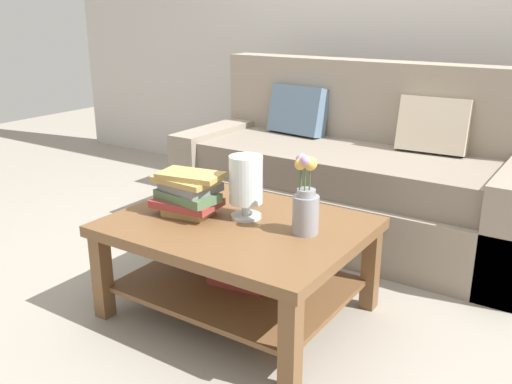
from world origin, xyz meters
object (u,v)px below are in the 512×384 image
Objects in this scene: book_stack_main at (188,193)px; coffee_table at (238,247)px; couch at (353,178)px; glass_hurricane_vase at (246,182)px; flower_pitcher at (306,203)px.

coffee_table is at bearing 10.58° from book_stack_main.
couch reaches higher than glass_hurricane_vase.
coffee_table is 0.34m from book_stack_main.
coffee_table is 3.80× the size of glass_hurricane_vase.
couch reaches higher than coffee_table.
coffee_table is (-0.03, -1.21, -0.03)m from couch.
glass_hurricane_vase is at bearing 177.40° from flower_pitcher.
couch is 1.93× the size of coffee_table.
glass_hurricane_vase is (0.25, 0.11, 0.07)m from book_stack_main.
couch is at bearing 88.75° from coffee_table.
flower_pitcher is at bearing -2.60° from glass_hurricane_vase.
glass_hurricane_vase is 0.32m from flower_pitcher.
couch is 1.21m from coffee_table.
glass_hurricane_vase reaches higher than coffee_table.
glass_hurricane_vase is 0.84× the size of flower_pitcher.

